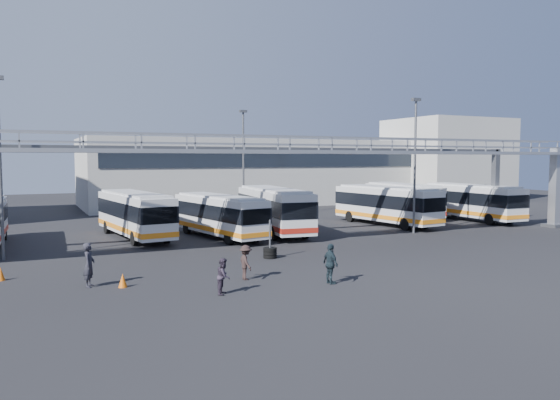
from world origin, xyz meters
name	(u,v)px	position (x,y,z in m)	size (l,w,h in m)	color
ground	(323,261)	(0.00, 0.00, 0.00)	(140.00, 140.00, 0.00)	black
gantry	(278,161)	(0.00, 5.87, 5.51)	(51.40, 5.15, 7.10)	#9A9CA2
warehouse	(256,172)	(12.00, 38.00, 4.00)	(42.00, 14.00, 8.00)	#9E9E99
building_right	(447,160)	(38.00, 32.00, 5.50)	(14.00, 12.00, 11.00)	#B2B2AD
light_pole_left	(0,158)	(-16.00, 8.00, 5.73)	(0.70, 0.35, 10.21)	#4C4F54
light_pole_mid	(415,158)	(12.00, 7.00, 5.73)	(0.70, 0.35, 10.21)	#4C4F54
light_pole_back	(243,158)	(4.00, 22.00, 5.73)	(0.70, 0.35, 10.21)	#4C4F54
bus_3	(135,213)	(-7.73, 13.46, 1.81)	(3.69, 11.00, 3.28)	silver
bus_4	(219,214)	(-2.24, 11.02, 1.70)	(3.96, 10.34, 3.06)	silver
bus_5	(274,208)	(2.35, 11.62, 1.90)	(3.88, 11.53, 3.44)	silver
bus_7	(386,204)	(13.10, 12.02, 1.83)	(3.66, 11.09, 3.31)	silver
bus_8	(402,199)	(18.28, 16.43, 1.80)	(3.75, 10.95, 3.26)	silver
bus_9	(471,201)	(22.31, 11.58, 1.83)	(2.83, 10.95, 3.31)	silver
pedestrian_a	(89,265)	(-12.39, -0.82, 0.99)	(0.72, 0.47, 1.97)	#212129
pedestrian_b	(224,276)	(-7.44, -4.57, 0.76)	(0.74, 0.58, 1.52)	#2C2432
pedestrian_c	(246,262)	(-5.59, -2.45, 0.82)	(1.06, 0.61, 1.63)	black
pedestrian_d	(331,264)	(-2.44, -4.90, 0.92)	(1.08, 0.45, 1.84)	#19272E
cone_left	(123,280)	(-11.06, -1.53, 0.31)	(0.39, 0.39, 0.62)	#CF580B
cone_right	(1,274)	(-15.98, 2.28, 0.31)	(0.40, 0.40, 0.63)	#CF580B
tire_stack	(270,252)	(-2.27, 2.12, 0.37)	(0.77, 0.77, 2.21)	black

